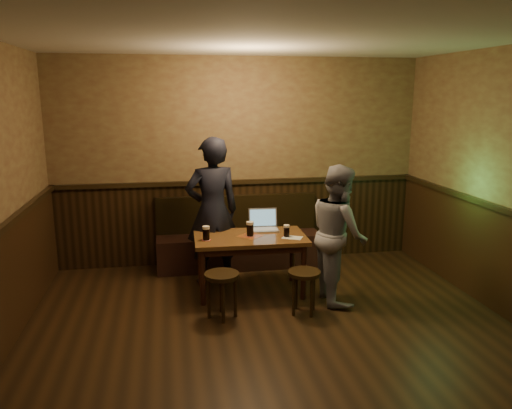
{
  "coord_description": "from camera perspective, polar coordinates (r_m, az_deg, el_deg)",
  "views": [
    {
      "loc": [
        -0.98,
        -3.72,
        2.31
      ],
      "look_at": [
        -0.0,
        1.69,
        1.09
      ],
      "focal_mm": 35.0,
      "sensor_mm": 36.0,
      "label": 1
    }
  ],
  "objects": [
    {
      "name": "room",
      "position": [
        4.21,
        3.61,
        -2.8
      ],
      "size": [
        5.04,
        6.04,
        2.84
      ],
      "color": "black",
      "rests_on": "ground"
    },
    {
      "name": "bench",
      "position": [
        6.83,
        -2.0,
        -4.48
      ],
      "size": [
        2.2,
        0.5,
        0.95
      ],
      "color": "black",
      "rests_on": "ground"
    },
    {
      "name": "pub_table",
      "position": [
        5.84,
        -0.67,
        -4.47
      ],
      "size": [
        1.31,
        0.78,
        0.7
      ],
      "rotation": [
        0.0,
        0.0,
        -0.03
      ],
      "color": "brown",
      "rests_on": "ground"
    },
    {
      "name": "stool_left",
      "position": [
        5.26,
        -3.92,
        -8.85
      ],
      "size": [
        0.38,
        0.38,
        0.49
      ],
      "rotation": [
        0.0,
        0.0,
        -0.04
      ],
      "color": "black",
      "rests_on": "ground"
    },
    {
      "name": "stool_right",
      "position": [
        5.39,
        5.52,
        -8.53
      ],
      "size": [
        0.46,
        0.46,
        0.47
      ],
      "rotation": [
        0.0,
        0.0,
        0.4
      ],
      "color": "black",
      "rests_on": "ground"
    },
    {
      "name": "pint_left",
      "position": [
        5.66,
        -5.72,
        -3.27
      ],
      "size": [
        0.11,
        0.11,
        0.16
      ],
      "color": "#A31415",
      "rests_on": "pub_table"
    },
    {
      "name": "pint_mid",
      "position": [
        5.79,
        -0.68,
        -2.8
      ],
      "size": [
        0.11,
        0.11,
        0.17
      ],
      "color": "#A31415",
      "rests_on": "pub_table"
    },
    {
      "name": "pint_right",
      "position": [
        5.78,
        3.51,
        -3.02
      ],
      "size": [
        0.09,
        0.09,
        0.14
      ],
      "color": "#A31415",
      "rests_on": "pub_table"
    },
    {
      "name": "laptop",
      "position": [
        6.08,
        0.86,
        -2.27
      ],
      "size": [
        0.36,
        0.3,
        0.25
      ],
      "rotation": [
        0.0,
        0.0,
        -0.06
      ],
      "color": "silver",
      "rests_on": "pub_table"
    },
    {
      "name": "menu",
      "position": [
        5.76,
        4.17,
        -3.78
      ],
      "size": [
        0.26,
        0.24,
        0.0
      ],
      "primitive_type": "cube",
      "rotation": [
        0.0,
        0.0,
        -0.49
      ],
      "color": "silver",
      "rests_on": "pub_table"
    },
    {
      "name": "person_suit",
      "position": [
        6.1,
        -5.01,
        -0.78
      ],
      "size": [
        0.73,
        0.54,
        1.82
      ],
      "primitive_type": "imported",
      "rotation": [
        0.0,
        0.0,
        3.31
      ],
      "color": "black",
      "rests_on": "ground"
    },
    {
      "name": "person_grey",
      "position": [
        5.68,
        9.43,
        -3.27
      ],
      "size": [
        0.6,
        0.76,
        1.56
      ],
      "primitive_type": "imported",
      "rotation": [
        0.0,
        0.0,
        1.56
      ],
      "color": "gray",
      "rests_on": "ground"
    }
  ]
}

